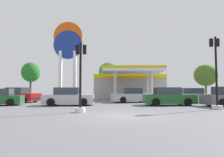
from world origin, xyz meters
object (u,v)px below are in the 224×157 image
Objects in this scene: car_5 at (19,95)px; tree_2 at (206,75)px; traffic_signal_1 at (216,81)px; car_1 at (168,97)px; car_4 at (132,96)px; tree_1 at (109,71)px; car_0 at (69,97)px; car_3 at (194,96)px; traffic_signal_0 at (80,83)px; tree_0 at (31,72)px; station_pole_sign at (68,50)px.

tree_2 is (27.89, 15.87, 3.37)m from car_5.
traffic_signal_1 is at bearing -24.78° from car_5.
car_4 is (-2.85, 3.88, -0.00)m from car_1.
tree_1 is (-5.63, 21.05, 4.25)m from car_1.
car_5 is at bearing 144.59° from car_0.
car_3 is at bearing -0.42° from car_5.
car_0 is 5.92m from traffic_signal_0.
traffic_signal_1 is (9.22, 1.98, 0.17)m from traffic_signal_0.
car_5 is 1.15× the size of traffic_signal_0.
traffic_signal_0 is 0.69× the size of tree_2.
car_0 is 0.72× the size of tree_2.
car_5 reaches higher than car_1.
car_1 is 4.58m from traffic_signal_1.
traffic_signal_0 is (1.91, -5.50, 1.08)m from car_0.
car_4 reaches higher than car_3.
car_1 is at bearing -132.70° from car_3.
tree_2 is at bearing -0.49° from tree_0.
car_0 reaches higher than car_3.
tree_2 is at bearing 23.25° from station_pole_sign.
station_pole_sign reaches higher than car_0.
tree_0 is 33.26m from tree_2.
station_pole_sign is at bearing 103.37° from car_0.
tree_0 is 0.99× the size of tree_1.
tree_1 is at bearing 1.86° from tree_0.
tree_1 is (-7.98, 24.78, 3.01)m from traffic_signal_1.
car_4 is at bearing -43.16° from tree_0.
tree_1 is (9.65, 16.64, 4.23)m from car_5.
tree_0 is at bearing 108.38° from car_5.
car_1 is (11.21, -10.04, -6.15)m from station_pole_sign.
tree_2 reaches higher than car_4.
car_4 is at bearing 34.66° from car_0.
car_1 is at bearing -41.85° from station_pole_sign.
traffic_signal_0 reaches higher than car_5.
car_1 is 0.95× the size of car_4.
traffic_signal_0 is at bearing -112.70° from car_4.
traffic_signal_0 is at bearing -137.27° from car_3.
traffic_signal_0 is at bearing -92.64° from tree_1.
station_pole_sign is at bearing 143.60° from car_4.
car_1 is at bearing 122.26° from traffic_signal_1.
car_5 is 32.26m from tree_2.
car_3 is 29.76m from tree_0.
car_5 is at bearing -120.10° from tree_1.
car_5 is (-6.50, 4.62, 0.03)m from car_0.
traffic_signal_0 is 29.81m from tree_0.
car_0 is 24.26m from tree_0.
car_3 is 19.21m from car_5.
tree_1 reaches higher than car_3.
car_1 is 24.12m from tree_2.
tree_1 reaches higher than car_5.
car_5 is at bearing 177.56° from car_4.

